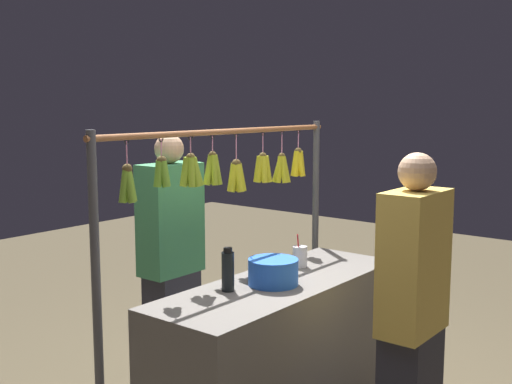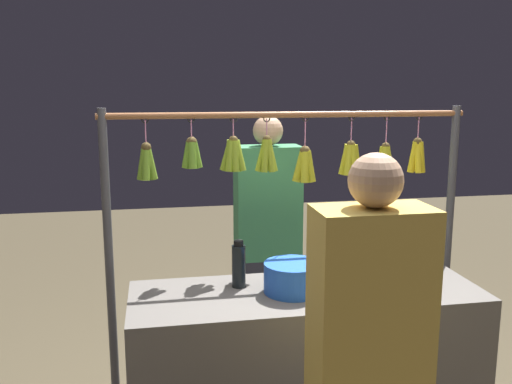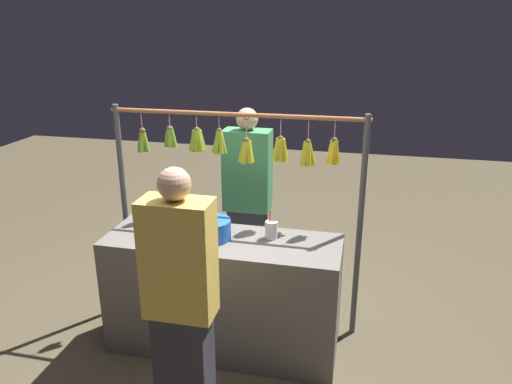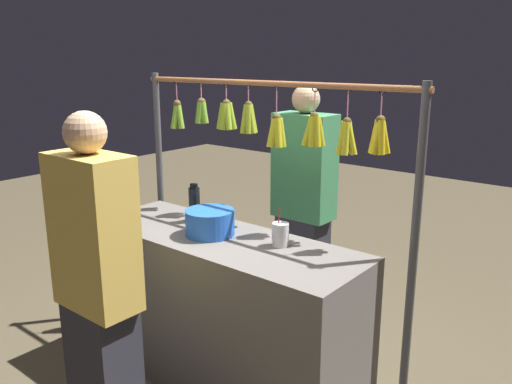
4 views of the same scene
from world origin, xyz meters
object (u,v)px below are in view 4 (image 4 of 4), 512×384
Objects in this scene: vendor_person at (303,212)px; water_bottle at (194,204)px; blue_bucket at (210,222)px; drink_cup at (280,234)px; customer_person at (99,299)px.

water_bottle is at bearing 68.12° from vendor_person.
drink_cup is (-0.40, -0.10, -0.01)m from blue_bucket.
blue_bucket is 0.17× the size of customer_person.
vendor_person is at bearing -93.59° from blue_bucket.
water_bottle is 1.16× the size of drink_cup.
blue_bucket is 0.42m from drink_cup.
drink_cup is 0.12× the size of customer_person.
water_bottle is 0.95m from customer_person.
vendor_person reaches higher than blue_bucket.
drink_cup is 0.95m from customer_person.
customer_person is (0.34, 0.87, -0.14)m from drink_cup.
customer_person reaches higher than blue_bucket.
drink_cup reaches higher than blue_bucket.
blue_bucket is at bearing 154.28° from water_bottle.
customer_person is at bearing 108.94° from water_bottle.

